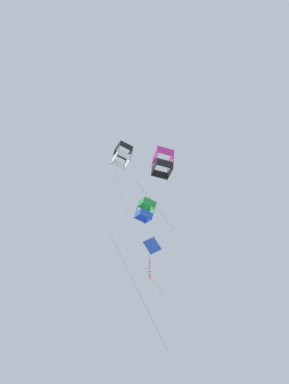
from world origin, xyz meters
TOP-DOWN VIEW (x-y plane):
  - kite_box_mid_left at (0.99, -0.38)m, footprint 2.66×2.72m
  - kite_box_far_centre at (-2.35, -2.73)m, footprint 2.01×1.66m
  - kite_box_near_right at (-1.16, -1.05)m, footprint 3.02×3.64m
  - kite_diamond_highest at (-4.97, 0.57)m, footprint 1.63×1.64m

SIDE VIEW (x-z plane):
  - kite_box_near_right at x=-1.16m, z-range 23.86..33.47m
  - kite_diamond_highest at x=-4.97m, z-range 27.10..32.00m
  - kite_box_mid_left at x=0.99m, z-range 28.75..34.64m
  - kite_box_far_centre at x=-2.35m, z-range 33.02..41.41m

